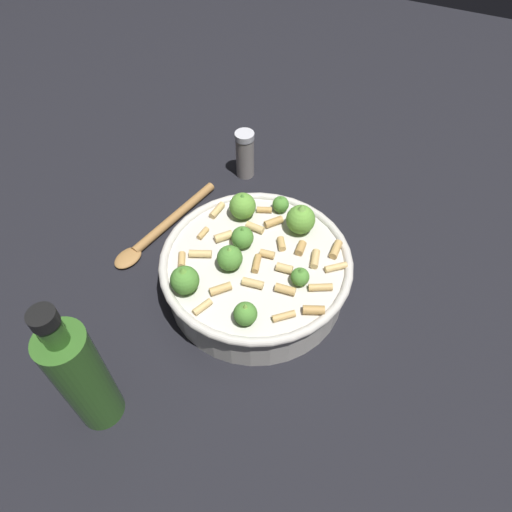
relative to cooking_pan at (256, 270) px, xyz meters
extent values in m
plane|color=black|center=(0.00, 0.00, -0.04)|extent=(2.40, 2.40, 0.00)
cylinder|color=beige|center=(0.00, 0.00, -0.01)|extent=(0.28, 0.28, 0.07)
torus|color=beige|center=(0.00, 0.00, 0.02)|extent=(0.29, 0.29, 0.01)
sphere|color=#4C8933|center=(0.03, -0.03, 0.04)|extent=(0.04, 0.04, 0.04)
cone|color=#75B247|center=(0.03, -0.03, 0.06)|extent=(0.01, 0.01, 0.01)
sphere|color=#4C8933|center=(0.01, 0.08, 0.04)|extent=(0.03, 0.03, 0.03)
cone|color=#4C8933|center=(0.01, 0.08, 0.05)|extent=(0.01, 0.01, 0.01)
sphere|color=#609E38|center=(-0.07, -0.06, 0.05)|extent=(0.04, 0.04, 0.04)
cone|color=#4C8933|center=(-0.07, -0.06, 0.07)|extent=(0.02, 0.02, 0.01)
sphere|color=#4C8933|center=(0.09, -0.07, 0.05)|extent=(0.04, 0.04, 0.04)
cone|color=#609E38|center=(0.09, -0.07, 0.07)|extent=(0.02, 0.02, 0.01)
sphere|color=#4C8933|center=(0.10, 0.03, 0.04)|extent=(0.03, 0.03, 0.03)
cone|color=#8CC64C|center=(0.10, 0.03, 0.06)|extent=(0.01, 0.01, 0.01)
sphere|color=#609E38|center=(-0.09, 0.04, 0.05)|extent=(0.05, 0.05, 0.05)
cone|color=#75B247|center=(-0.09, 0.04, 0.07)|extent=(0.02, 0.02, 0.02)
sphere|color=#4C8933|center=(-0.11, -0.01, 0.04)|extent=(0.03, 0.03, 0.03)
cone|color=#4C8933|center=(-0.11, -0.01, 0.05)|extent=(0.01, 0.01, 0.01)
sphere|color=#4C8933|center=(-0.02, -0.03, 0.04)|extent=(0.03, 0.03, 0.03)
cone|color=#4C8933|center=(-0.02, -0.03, 0.06)|extent=(0.01, 0.01, 0.01)
cylinder|color=tan|center=(0.08, 0.08, 0.03)|extent=(0.03, 0.03, 0.01)
cylinder|color=tan|center=(-0.04, 0.08, 0.03)|extent=(0.03, 0.02, 0.01)
cylinder|color=tan|center=(-0.10, -0.03, 0.03)|extent=(0.02, 0.03, 0.01)
cylinder|color=tan|center=(0.05, 0.02, 0.03)|extent=(0.02, 0.03, 0.01)
cylinder|color=tan|center=(-0.01, 0.01, 0.03)|extent=(0.01, 0.02, 0.01)
cylinder|color=tan|center=(-0.01, -0.10, 0.03)|extent=(0.02, 0.01, 0.01)
cylinder|color=tan|center=(-0.05, -0.03, 0.03)|extent=(0.01, 0.03, 0.01)
cylinder|color=tan|center=(-0.03, 0.11, 0.03)|extent=(0.03, 0.03, 0.01)
cylinder|color=tan|center=(-0.07, 0.10, 0.03)|extent=(0.03, 0.01, 0.01)
cylinder|color=tan|center=(0.07, -0.02, 0.03)|extent=(0.03, 0.03, 0.01)
cylinder|color=tan|center=(0.01, 0.11, 0.03)|extent=(0.03, 0.03, 0.01)
cylinder|color=tan|center=(0.11, -0.03, 0.03)|extent=(0.03, 0.02, 0.01)
cylinder|color=tan|center=(0.03, -0.08, 0.03)|extent=(0.02, 0.04, 0.01)
cylinder|color=tan|center=(0.05, 0.11, 0.03)|extent=(0.02, 0.03, 0.01)
cylinder|color=tan|center=(-0.02, -0.06, 0.03)|extent=(0.03, 0.03, 0.01)
cylinder|color=tan|center=(-0.04, 0.02, 0.03)|extent=(0.02, 0.02, 0.01)
cylinder|color=tan|center=(0.05, -0.10, 0.03)|extent=(0.03, 0.02, 0.01)
cylinder|color=tan|center=(0.01, 0.01, 0.03)|extent=(0.03, 0.02, 0.01)
cylinder|color=tan|center=(-0.08, -0.01, 0.03)|extent=(0.03, 0.03, 0.01)
cylinder|color=tan|center=(0.04, 0.06, 0.03)|extent=(0.02, 0.03, 0.01)
cylinder|color=tan|center=(0.00, 0.05, 0.03)|extent=(0.02, 0.03, 0.01)
cylinder|color=tan|center=(-0.05, 0.05, 0.03)|extent=(0.02, 0.02, 0.01)
cylinder|color=tan|center=(-0.06, -0.10, 0.03)|extent=(0.03, 0.01, 0.01)
cylinder|color=gray|center=(-0.24, -0.14, 0.00)|extent=(0.03, 0.03, 0.08)
cylinder|color=silver|center=(-0.24, -0.14, 0.05)|extent=(0.04, 0.04, 0.01)
cylinder|color=#336023|center=(0.27, -0.10, 0.05)|extent=(0.06, 0.06, 0.19)
cylinder|color=#336023|center=(0.27, -0.10, 0.16)|extent=(0.03, 0.03, 0.04)
cylinder|color=black|center=(0.27, -0.10, 0.18)|extent=(0.03, 0.03, 0.02)
cylinder|color=#9E703D|center=(-0.07, -0.20, -0.04)|extent=(0.20, 0.05, 0.02)
ellipsoid|color=#9E703D|center=(0.04, -0.22, -0.04)|extent=(0.06, 0.04, 0.01)
camera|label=1|loc=(0.40, 0.19, 0.57)|focal=32.57mm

